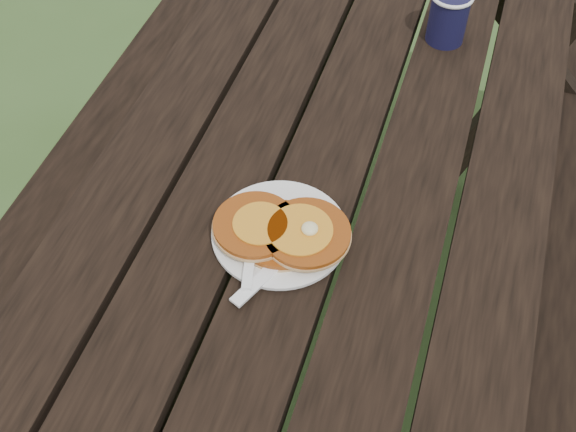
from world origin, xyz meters
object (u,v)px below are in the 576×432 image
(picnic_table, at_px, (329,257))
(coffee_cup, at_px, (449,14))
(pancake_stack, at_px, (282,231))
(plate, at_px, (280,234))

(picnic_table, height_order, coffee_cup, coffee_cup)
(pancake_stack, height_order, coffee_cup, coffee_cup)
(pancake_stack, bearing_deg, plate, 131.51)
(picnic_table, relative_size, coffee_cup, 17.30)
(picnic_table, height_order, pancake_stack, pancake_stack)
(plate, bearing_deg, pancake_stack, -48.49)
(plate, bearing_deg, picnic_table, 84.41)
(plate, relative_size, coffee_cup, 1.98)
(plate, height_order, coffee_cup, coffee_cup)
(coffee_cup, bearing_deg, pancake_stack, -104.61)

